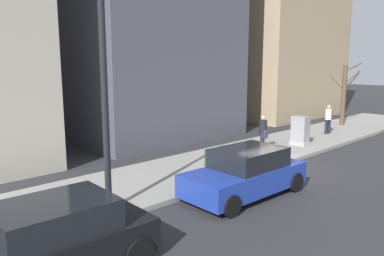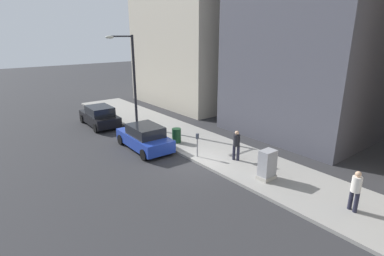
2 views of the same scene
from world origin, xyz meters
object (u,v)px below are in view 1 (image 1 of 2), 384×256
(parking_meter, at_px, (265,143))
(streetlamp, at_px, (109,69))
(utility_box, at_px, (300,131))
(pedestrian_near_meter, at_px, (328,118))
(pedestrian_midblock, at_px, (263,131))
(parked_car_blue, at_px, (246,173))
(trash_bin, at_px, (212,162))
(parked_car_black, at_px, (49,241))
(bare_tree, at_px, (344,93))

(parking_meter, relative_size, streetlamp, 0.21)
(utility_box, relative_size, streetlamp, 0.22)
(pedestrian_near_meter, distance_m, pedestrian_midblock, 6.21)
(parked_car_blue, xyz_separation_m, trash_bin, (1.97, -0.55, -0.14))
(parking_meter, xyz_separation_m, trash_bin, (0.45, 2.61, -0.38))
(streetlamp, bearing_deg, parked_car_black, 122.85)
(pedestrian_midblock, bearing_deg, parked_car_black, 171.58)
(parked_car_black, xyz_separation_m, bare_tree, (3.88, -21.11, 1.47))
(bare_tree, height_order, pedestrian_near_meter, bare_tree)
(utility_box, distance_m, pedestrian_midblock, 2.49)
(bare_tree, bearing_deg, parking_meter, 100.52)
(streetlamp, distance_m, pedestrian_near_meter, 15.38)
(streetlamp, bearing_deg, utility_box, -84.83)
(parking_meter, height_order, bare_tree, bare_tree)
(streetlamp, xyz_separation_m, pedestrian_midblock, (1.50, -8.82, -2.93))
(parking_meter, height_order, trash_bin, parking_meter)
(parked_car_blue, distance_m, pedestrian_near_meter, 11.41)
(parked_car_black, distance_m, parking_meter, 9.73)
(bare_tree, xyz_separation_m, pedestrian_near_meter, (-0.84, 3.65, -1.12))
(parked_car_blue, bearing_deg, trash_bin, -13.83)
(parking_meter, relative_size, pedestrian_near_meter, 0.81)
(parking_meter, height_order, pedestrian_midblock, pedestrian_midblock)
(parked_car_black, height_order, utility_box, utility_box)
(parked_car_black, bearing_deg, trash_bin, -70.49)
(parking_meter, distance_m, pedestrian_midblock, 2.14)
(streetlamp, height_order, pedestrian_near_meter, streetlamp)
(parked_car_blue, bearing_deg, parking_meter, -62.48)
(pedestrian_midblock, bearing_deg, parking_meter, -165.16)
(utility_box, bearing_deg, streetlamp, 95.17)
(parking_meter, bearing_deg, pedestrian_midblock, -51.47)
(parking_meter, bearing_deg, parked_car_black, 100.29)
(parking_meter, height_order, utility_box, utility_box)
(bare_tree, bearing_deg, pedestrian_near_meter, 102.92)
(utility_box, height_order, trash_bin, utility_box)
(utility_box, relative_size, bare_tree, 0.36)
(parked_car_black, bearing_deg, parking_meter, -77.65)
(pedestrian_near_meter, bearing_deg, trash_bin, -160.14)
(parked_car_blue, relative_size, streetlamp, 0.65)
(parked_car_blue, height_order, trash_bin, parked_car_blue)
(parked_car_blue, distance_m, pedestrian_midblock, 5.63)
(trash_bin, relative_size, pedestrian_near_meter, 0.54)
(pedestrian_midblock, bearing_deg, pedestrian_near_meter, -23.96)
(streetlamp, bearing_deg, pedestrian_midblock, -80.34)
(parking_meter, bearing_deg, utility_box, -78.32)
(trash_bin, distance_m, pedestrian_midblock, 4.40)
(parked_car_black, xyz_separation_m, utility_box, (2.59, -13.69, 0.11))
(trash_bin, bearing_deg, parked_car_black, 107.44)
(bare_tree, relative_size, trash_bin, 4.47)
(parked_car_blue, xyz_separation_m, bare_tree, (3.66, -14.70, 1.47))
(streetlamp, distance_m, bare_tree, 18.90)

